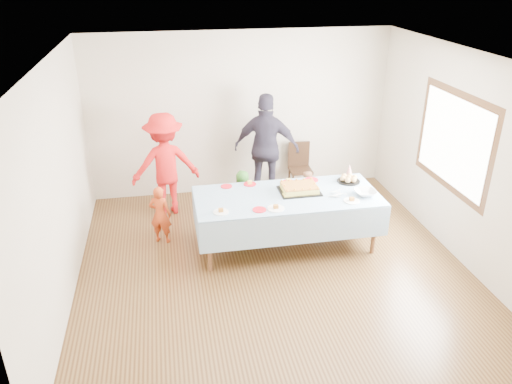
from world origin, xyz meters
TOP-DOWN VIEW (x-y plane):
  - ground at (0.00, 0.00)m, footprint 5.00×5.00m
  - room_walls at (0.05, 0.00)m, footprint 5.04×5.04m
  - party_table at (0.30, 0.46)m, footprint 2.50×1.10m
  - birthday_cake at (0.49, 0.55)m, footprint 0.56×0.43m
  - rolls_tray at (1.28, 0.74)m, footprint 0.33×0.33m
  - punch_bowl at (1.34, 0.27)m, footprint 0.29×0.29m
  - party_hat at (1.35, 0.92)m, footprint 0.11×0.11m
  - fork_pile at (0.96, 0.32)m, footprint 0.24×0.18m
  - plate_red_far_a at (-0.47, 0.90)m, footprint 0.16×0.16m
  - plate_red_far_b at (-0.14, 0.91)m, footprint 0.18×0.18m
  - plate_red_far_c at (0.42, 0.87)m, footprint 0.18×0.18m
  - plate_red_far_d at (0.76, 0.89)m, footprint 0.20×0.20m
  - plate_red_near at (-0.16, 0.10)m, footprint 0.18×0.18m
  - plate_white_left at (-0.65, 0.13)m, footprint 0.20×0.20m
  - plate_white_mid at (0.06, 0.10)m, footprint 0.22×0.22m
  - plate_white_right at (1.09, 0.13)m, footprint 0.21×0.21m
  - dining_chair at (0.98, 2.26)m, footprint 0.39×0.39m
  - toddler_left at (-1.42, 0.90)m, footprint 0.36×0.30m
  - toddler_mid at (-0.15, 1.45)m, footprint 0.44×0.37m
  - toddler_right at (0.81, 1.28)m, footprint 0.45×0.40m
  - adult_left at (-1.30, 1.83)m, footprint 1.12×0.73m
  - adult_right at (0.34, 2.01)m, footprint 1.14×0.78m

SIDE VIEW (x-z plane):
  - ground at x=0.00m, z-range 0.00..0.00m
  - toddler_right at x=0.81m, z-range 0.00..0.75m
  - toddler_mid at x=-0.15m, z-range 0.00..0.76m
  - toddler_left at x=-1.42m, z-range 0.00..0.86m
  - dining_chair at x=0.98m, z-range 0.05..0.90m
  - party_table at x=0.30m, z-range 0.33..1.11m
  - plate_red_far_a at x=-0.47m, z-range 0.78..0.79m
  - plate_red_far_b at x=-0.14m, z-range 0.78..0.79m
  - plate_red_far_c at x=0.42m, z-range 0.78..0.79m
  - plate_red_far_d at x=0.76m, z-range 0.78..0.79m
  - plate_red_near at x=-0.16m, z-range 0.78..0.79m
  - plate_white_left at x=-0.65m, z-range 0.78..0.79m
  - plate_white_mid at x=0.06m, z-range 0.78..0.79m
  - plate_white_right at x=1.09m, z-range 0.78..0.79m
  - fork_pile at x=0.96m, z-range 0.78..0.85m
  - adult_left at x=-1.30m, z-range 0.00..1.63m
  - punch_bowl at x=1.34m, z-range 0.78..0.85m
  - rolls_tray at x=1.28m, z-range 0.77..0.87m
  - birthday_cake at x=0.49m, z-range 0.78..0.88m
  - party_hat at x=1.35m, z-range 0.78..0.97m
  - adult_right at x=0.34m, z-range 0.00..1.80m
  - room_walls at x=0.05m, z-range 0.41..3.13m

